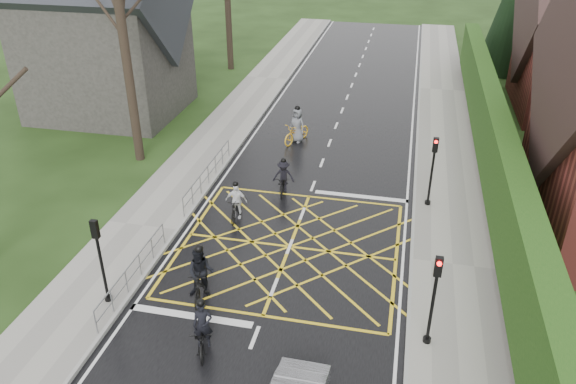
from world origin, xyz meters
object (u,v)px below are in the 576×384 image
at_px(cyclist_back, 201,278).
at_px(cyclist_lead, 297,130).
at_px(cyclist_rear, 202,332).
at_px(cyclist_mid, 283,180).
at_px(cyclist_front, 236,205).

distance_m(cyclist_back, cyclist_lead, 13.27).
bearing_deg(cyclist_rear, cyclist_mid, 70.77).
height_order(cyclist_mid, cyclist_front, cyclist_front).
bearing_deg(cyclist_lead, cyclist_rear, -64.60).
bearing_deg(cyclist_back, cyclist_lead, 78.65).
distance_m(cyclist_back, cyclist_mid, 7.76).
relative_size(cyclist_rear, cyclist_lead, 0.87).
relative_size(cyclist_back, cyclist_mid, 1.20).
bearing_deg(cyclist_mid, cyclist_rear, -98.60).
bearing_deg(cyclist_rear, cyclist_front, 81.19).
xyz_separation_m(cyclist_back, cyclist_lead, (0.50, 13.26, -0.06)).
distance_m(cyclist_rear, cyclist_front, 7.40).
bearing_deg(cyclist_front, cyclist_lead, 79.46).
distance_m(cyclist_back, cyclist_front, 5.08).
height_order(cyclist_front, cyclist_lead, cyclist_lead).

